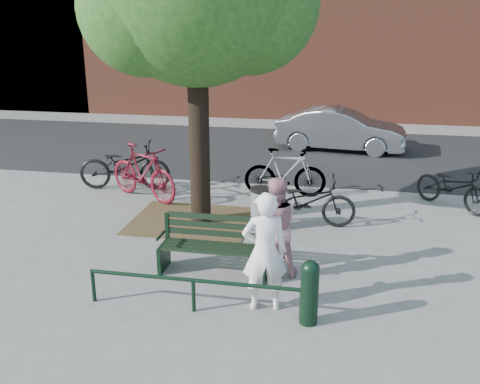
% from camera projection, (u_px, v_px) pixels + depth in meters
% --- Properties ---
extents(ground, '(90.00, 90.00, 0.00)m').
position_uv_depth(ground, '(214.00, 273.00, 8.64)').
color(ground, gray).
rests_on(ground, ground).
extents(dirt_pit, '(2.40, 2.00, 0.02)m').
position_uv_depth(dirt_pit, '(192.00, 220.00, 10.88)').
color(dirt_pit, brown).
rests_on(dirt_pit, ground).
extents(road, '(40.00, 7.00, 0.01)m').
position_uv_depth(road, '(278.00, 151.00, 16.58)').
color(road, black).
rests_on(road, ground).
extents(park_bench, '(1.74, 0.54, 0.97)m').
position_uv_depth(park_bench, '(215.00, 244.00, 8.57)').
color(park_bench, black).
rests_on(park_bench, ground).
extents(guard_railing, '(3.06, 0.06, 0.51)m').
position_uv_depth(guard_railing, '(193.00, 285.00, 7.40)').
color(guard_railing, black).
rests_on(guard_railing, ground).
extents(person_left, '(0.71, 0.55, 1.73)m').
position_uv_depth(person_left, '(265.00, 252.00, 7.35)').
color(person_left, white).
rests_on(person_left, ground).
extents(person_right, '(0.95, 0.83, 1.63)m').
position_uv_depth(person_right, '(274.00, 228.00, 8.34)').
color(person_right, '#B47B80').
rests_on(person_right, ground).
extents(bollard, '(0.25, 0.25, 0.92)m').
position_uv_depth(bollard, '(309.00, 290.00, 7.08)').
color(bollard, black).
rests_on(bollard, ground).
extents(litter_bin, '(0.42, 0.42, 0.85)m').
position_uv_depth(litter_bin, '(261.00, 209.00, 10.30)').
color(litter_bin, gray).
rests_on(litter_bin, ground).
extents(bicycle_a, '(2.28, 1.13, 1.15)m').
position_uv_depth(bicycle_a, '(125.00, 166.00, 12.78)').
color(bicycle_a, black).
rests_on(bicycle_a, ground).
extents(bicycle_b, '(2.12, 1.51, 1.25)m').
position_uv_depth(bicycle_b, '(143.00, 172.00, 12.06)').
color(bicycle_b, '#560C16').
rests_on(bicycle_b, ground).
extents(bicycle_c, '(1.99, 0.84, 1.02)m').
position_uv_depth(bicycle_c, '(306.00, 201.00, 10.49)').
color(bicycle_c, black).
rests_on(bicycle_c, ground).
extents(bicycle_d, '(1.90, 0.63, 1.13)m').
position_uv_depth(bicycle_d, '(285.00, 173.00, 12.25)').
color(bicycle_d, gray).
rests_on(bicycle_d, ground).
extents(bicycle_e, '(1.74, 1.73, 0.96)m').
position_uv_depth(bicycle_e, '(453.00, 187.00, 11.50)').
color(bicycle_e, black).
rests_on(bicycle_e, ground).
extents(parked_car, '(4.09, 1.86, 1.30)m').
position_uv_depth(parked_car, '(341.00, 130.00, 16.57)').
color(parked_car, slate).
rests_on(parked_car, ground).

